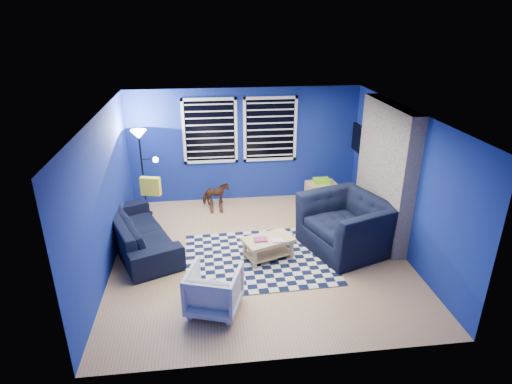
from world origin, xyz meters
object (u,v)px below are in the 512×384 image
at_px(cabinet, 321,193).
at_px(armchair_big, 346,225).
at_px(rocking_horse, 216,194).
at_px(sofa, 140,231).
at_px(armchair_bent, 214,290).
at_px(tv, 361,141).
at_px(floor_lamp, 141,146).
at_px(coffee_table, 268,244).

bearing_deg(cabinet, armchair_big, -96.83).
distance_m(rocking_horse, cabinet, 2.30).
height_order(rocking_horse, cabinet, cabinet).
height_order(sofa, armchair_bent, armchair_bent).
bearing_deg(armchair_big, tv, 135.70).
relative_size(armchair_bent, floor_lamp, 0.40).
height_order(cabinet, floor_lamp, floor_lamp).
distance_m(sofa, armchair_bent, 2.29).
xyz_separation_m(sofa, floor_lamp, (-0.03, 1.39, 1.16)).
xyz_separation_m(armchair_big, coffee_table, (-1.43, -0.21, -0.18)).
distance_m(armchair_big, coffee_table, 1.45).
xyz_separation_m(sofa, armchair_big, (3.66, -0.46, 0.14)).
relative_size(tv, floor_lamp, 0.55).
xyz_separation_m(tv, cabinet, (-0.84, -0.10, -1.13)).
bearing_deg(tv, armchair_big, -114.21).
xyz_separation_m(armchair_big, rocking_horse, (-2.24, 2.02, -0.16)).
height_order(tv, armchair_bent, tv).
bearing_deg(cabinet, tv, 1.25).
bearing_deg(rocking_horse, cabinet, -111.94).
distance_m(tv, floor_lamp, 4.58).
bearing_deg(armchair_big, sofa, -117.26).
xyz_separation_m(coffee_table, cabinet, (1.48, 2.09, -0.02)).
relative_size(armchair_big, floor_lamp, 0.80).
distance_m(tv, sofa, 4.91).
bearing_deg(sofa, rocking_horse, -64.70).
bearing_deg(tv, armchair_bent, -133.70).
height_order(tv, sofa, tv).
distance_m(armchair_bent, coffee_table, 1.57).
relative_size(armchair_bent, rocking_horse, 1.30).
xyz_separation_m(coffee_table, floor_lamp, (-2.26, 2.06, 1.20)).
distance_m(sofa, floor_lamp, 1.81).
xyz_separation_m(armchair_bent, rocking_horse, (0.14, 3.47, -0.03)).
relative_size(sofa, floor_lamp, 1.24).
bearing_deg(floor_lamp, armchair_bent, -68.53).
height_order(sofa, coffee_table, sofa).
distance_m(sofa, cabinet, 3.97).
relative_size(armchair_bent, cabinet, 1.11).
bearing_deg(armchair_bent, armchair_big, -130.73).
bearing_deg(armchair_big, armchair_bent, -78.80).
bearing_deg(armchair_bent, rocking_horse, -74.39).
height_order(armchair_bent, coffee_table, armchair_bent).
height_order(armchair_big, floor_lamp, floor_lamp).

